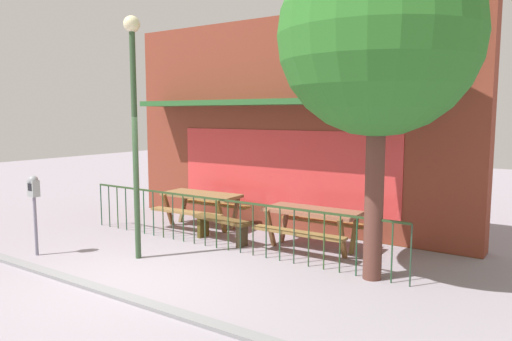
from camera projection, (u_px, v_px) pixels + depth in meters
name	position (u px, v px, depth m)	size (l,w,h in m)	color
ground	(139.00, 280.00, 7.40)	(40.00, 40.00, 0.00)	gray
pub_storefront	(286.00, 124.00, 10.74)	(8.42, 1.33, 4.67)	#4B280E
patio_fence_front	(222.00, 215.00, 9.03)	(7.10, 0.04, 0.97)	#294120
picnic_table_left	(201.00, 200.00, 10.83)	(1.88, 1.46, 0.79)	olive
picnic_table_right	(312.00, 218.00, 9.01)	(1.83, 1.39, 0.79)	#935842
patio_bench	(222.00, 224.00, 9.61)	(1.43, 0.51, 0.48)	brown
parking_meter_near	(34.00, 194.00, 8.59)	(0.18, 0.17, 1.46)	slate
street_tree	(379.00, 36.00, 7.05)	(3.00, 3.00, 5.21)	brown
street_lamp	(134.00, 104.00, 8.24)	(0.28, 0.28, 4.20)	#324D2F
curb_edge	(106.00, 293.00, 6.89)	(11.79, 0.20, 0.11)	gray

